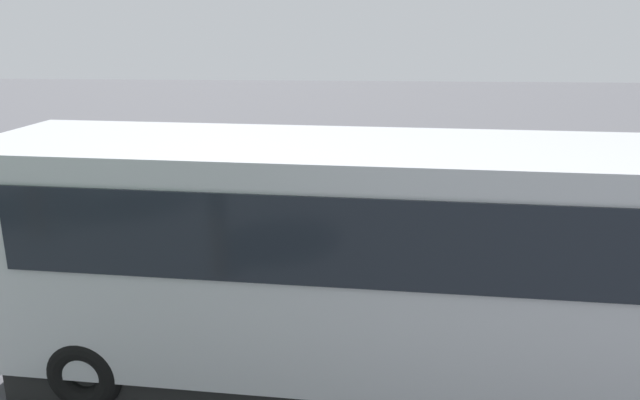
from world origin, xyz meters
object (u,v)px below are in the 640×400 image
Objects in this scene: spectator_far_left at (518,250)px; traffic_cone at (273,200)px; tour_bus at (379,267)px; spectator_right at (343,242)px; spectator_centre at (406,235)px; spectator_far_right at (282,236)px; spectator_left at (455,237)px; stunt_motorcycle at (214,170)px.

spectator_far_left reaches higher than traffic_cone.
tour_bus reaches higher than spectator_right.
spectator_right is at bearing 17.09° from spectator_centre.
tour_bus reaches higher than spectator_far_left.
spectator_right is 2.73× the size of traffic_cone.
tour_bus is at bearing 120.67° from spectator_far_right.
spectator_centre reaches higher than spectator_far_left.
spectator_far_right is at bearing -3.70° from spectator_far_left.
spectator_left is at bearing 173.89° from spectator_centre.
spectator_right is at bearing 123.82° from stunt_motorcycle.
spectator_left is at bearing 129.82° from traffic_cone.
stunt_motorcycle is at bearing -62.51° from tour_bus.
spectator_centre is 0.94× the size of stunt_motorcycle.
tour_bus is 3.51m from spectator_far_left.
spectator_far_right reaches higher than traffic_cone.
stunt_motorcycle is 1.72m from traffic_cone.
spectator_far_left is 4.04m from spectator_far_right.
spectator_left is 1.97m from spectator_right.
spectator_far_left is (-2.41, -2.47, -0.64)m from tour_bus.
stunt_motorcycle is at bearing -46.70° from spectator_centre.
spectator_right is (1.95, 0.25, -0.05)m from spectator_left.
stunt_motorcycle is (4.05, -7.79, -0.64)m from tour_bus.
stunt_motorcycle is (3.50, -5.22, -0.02)m from spectator_right.
spectator_right reaches higher than spectator_far_left.
spectator_left is 1.04× the size of spectator_right.
stunt_motorcycle is at bearing -10.80° from traffic_cone.
spectator_right is at bearing -77.88° from tour_bus.
spectator_centre is at bearing -6.11° from spectator_left.
spectator_left is (-1.40, -2.81, -0.57)m from tour_bus.
spectator_right is (1.10, 0.34, -0.03)m from spectator_centre.
spectator_right is at bearing -1.73° from spectator_far_left.
spectator_centre reaches higher than spectator_far_right.
spectator_far_right is 2.78× the size of traffic_cone.
spectator_centre is (1.86, -0.43, 0.05)m from spectator_far_left.
traffic_cone is (0.88, -4.76, -0.74)m from spectator_far_right.
spectator_right is (2.96, -0.09, 0.02)m from spectator_far_left.
stunt_motorcycle is (5.45, -4.98, -0.07)m from spectator_left.
spectator_far_right is (3.02, 0.08, -0.03)m from spectator_left.
spectator_right is (0.55, -2.56, -0.62)m from tour_bus.
tour_bus is at bearing 45.71° from spectator_far_left.
traffic_cone is (3.90, -4.68, -0.77)m from spectator_left.
traffic_cone is at bearing -45.61° from spectator_far_left.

